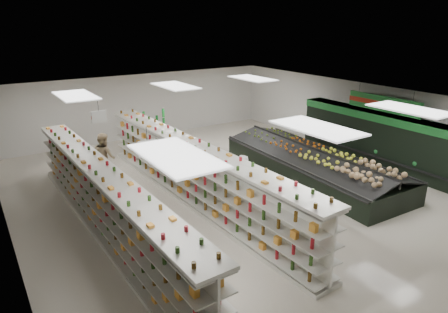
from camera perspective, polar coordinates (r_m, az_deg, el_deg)
floor at (r=14.41m, az=0.71°, el=-4.61°), size 16.00×16.00×0.00m
ceiling at (r=13.44m, az=0.76°, el=7.98°), size 14.00×16.00×0.02m
wall_back at (r=20.75m, az=-11.81°, el=7.04°), size 14.00×0.02×3.20m
wall_left at (r=11.71m, az=-29.08°, el=-4.42°), size 0.02×16.00×3.20m
wall_right at (r=18.55m, az=19.05°, el=4.99°), size 0.02×16.00×3.20m
produce_wall_case at (r=17.41m, az=21.80°, el=2.56°), size 0.93×8.00×2.20m
aisle_sign_near at (r=10.09m, az=-10.87°, el=1.20°), size 0.52×0.06×0.75m
aisle_sign_far at (r=13.76m, az=-17.41°, el=5.45°), size 0.52×0.06×0.75m
hortifruti_banner at (r=16.87m, az=21.81°, el=7.01°), size 0.12×3.20×0.95m
gondola_left at (r=11.61m, az=-16.54°, el=-6.71°), size 1.12×11.28×1.95m
gondola_center at (r=13.14m, az=-4.34°, el=-2.71°), size 1.25×11.65×2.02m
produce_island at (r=15.72m, az=12.41°, el=-0.91°), size 3.17×7.93×1.17m
soda_endcap at (r=18.79m, az=-10.33°, el=3.52°), size 1.42×1.02×1.74m
shopper_main at (r=12.27m, az=2.48°, el=-4.06°), size 0.72×0.49×1.94m
shopper_background at (r=15.54m, az=-16.70°, el=-0.03°), size 0.69×0.97×1.83m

